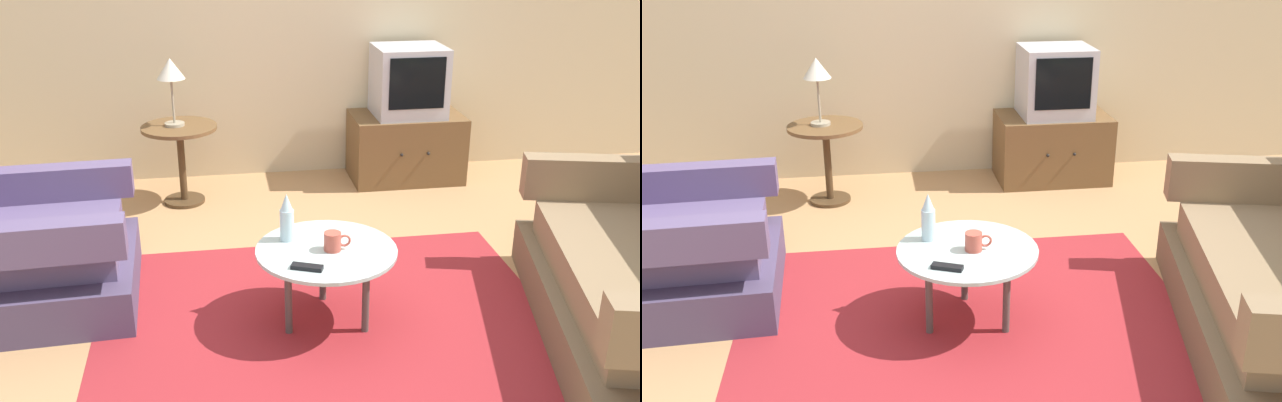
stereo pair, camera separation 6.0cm
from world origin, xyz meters
The scene contains 11 objects.
ground_plane centered at (0.00, 0.00, 0.00)m, with size 16.00×16.00×0.00m, color #AD7F51.
area_rug centered at (-0.05, -0.08, 0.00)m, with size 2.29×1.80×0.00m, color maroon.
armchair centered at (-1.50, 0.35, 0.30)m, with size 0.91×0.97×0.92m.
coffee_table centered at (-0.05, -0.08, 0.36)m, with size 0.69×0.69×0.40m.
side_table centered at (-0.78, 1.63, 0.41)m, with size 0.52×0.52×0.56m.
tv_stand centered at (0.89, 1.86, 0.25)m, with size 0.83×0.52×0.51m.
television centered at (0.89, 1.87, 0.76)m, with size 0.51×0.45×0.51m.
table_lamp centered at (-0.81, 1.65, 0.92)m, with size 0.19×0.19×0.46m.
vase centered at (-0.22, 0.05, 0.52)m, with size 0.07×0.07×0.25m.
mug centered at (-0.02, -0.10, 0.45)m, with size 0.13×0.08×0.09m.
tv_remote_dark centered at (-0.17, -0.27, 0.41)m, with size 0.15×0.10×0.02m.
Camera 2 is at (-0.50, -3.12, 1.91)m, focal length 39.67 mm.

